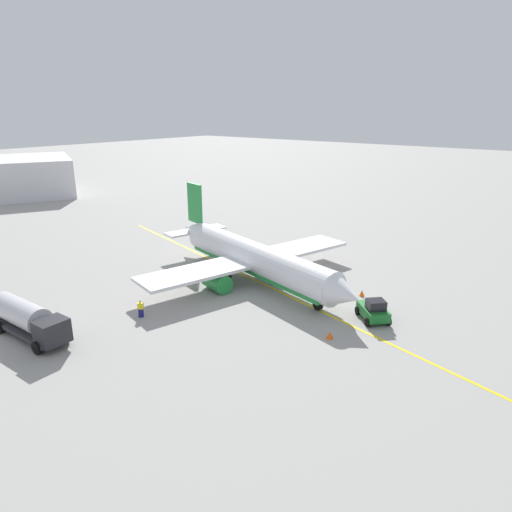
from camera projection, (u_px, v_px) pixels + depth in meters
The scene contains 9 objects.
ground_plane at pixel (256, 281), 53.33m from camera, with size 400.00×400.00×0.00m, color #9E9B96.
airplane at pixel (253, 258), 52.92m from camera, with size 31.34×27.47×9.52m.
fuel_tanker at pixel (27, 318), 39.89m from camera, with size 10.00×3.07×3.15m.
pushback_tug at pixel (374, 310), 43.18m from camera, with size 4.05×4.01×2.20m.
refueling_worker at pixel (141, 309), 43.92m from camera, with size 0.63×0.60×1.71m.
safety_cone_nose at pixel (330, 335), 39.96m from camera, with size 0.62×0.62×0.69m, color #F2590F.
safety_cone_wingtip at pixel (362, 293), 48.96m from camera, with size 0.58×0.58×0.64m, color #F2590F.
distant_hangar at pixel (25, 176), 104.88m from camera, with size 29.05×27.31×8.23m.
taxi_line_marking at pixel (256, 281), 53.33m from camera, with size 65.85×0.30×0.01m, color yellow.
Camera 1 is at (30.71, -39.27, 19.15)m, focal length 32.46 mm.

